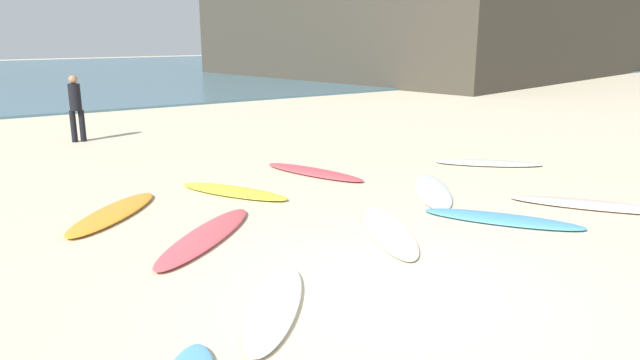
% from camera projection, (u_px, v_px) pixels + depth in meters
% --- Properties ---
extents(ground_plane, '(120.00, 120.00, 0.00)m').
position_uv_depth(ground_plane, '(400.00, 294.00, 5.95)').
color(ground_plane, beige).
extents(ocean_water, '(120.00, 40.00, 0.08)m').
position_uv_depth(ocean_water, '(2.00, 76.00, 34.89)').
color(ocean_water, '#426675').
rests_on(ocean_water, ground_plane).
extents(surfboard_1, '(1.18, 2.34, 0.08)m').
position_uv_depth(surfboard_1, '(313.00, 172.00, 10.94)').
color(surfboard_1, '#D84952').
rests_on(surfboard_1, ground_plane).
extents(surfboard_2, '(1.84, 2.33, 0.08)m').
position_uv_depth(surfboard_2, '(594.00, 205.00, 8.85)').
color(surfboard_2, silver).
rests_on(surfboard_2, ground_plane).
extents(surfboard_3, '(1.98, 1.98, 0.08)m').
position_uv_depth(surfboard_3, '(113.00, 213.00, 8.46)').
color(surfboard_3, orange).
rests_on(surfboard_3, ground_plane).
extents(surfboard_4, '(1.45, 2.12, 0.08)m').
position_uv_depth(surfboard_4, '(233.00, 191.00, 9.61)').
color(surfboard_4, yellow).
rests_on(surfboard_4, ground_plane).
extents(surfboard_5, '(1.82, 2.11, 0.06)m').
position_uv_depth(surfboard_5, '(433.00, 191.00, 9.68)').
color(surfboard_5, silver).
rests_on(surfboard_5, ground_plane).
extents(surfboard_6, '(1.49, 2.17, 0.07)m').
position_uv_depth(surfboard_6, '(390.00, 231.00, 7.73)').
color(surfboard_6, '#EEE3CA').
rests_on(surfboard_6, ground_plane).
extents(surfboard_7, '(1.91, 1.82, 0.08)m').
position_uv_depth(surfboard_7, '(488.00, 163.00, 11.68)').
color(surfboard_7, white).
rests_on(surfboard_7, ground_plane).
extents(surfboard_8, '(1.68, 2.17, 0.07)m').
position_uv_depth(surfboard_8, '(502.00, 219.00, 8.21)').
color(surfboard_8, '#51A1D9').
rests_on(surfboard_8, ground_plane).
extents(surfboard_9, '(2.19, 1.98, 0.08)m').
position_uv_depth(surfboard_9, '(206.00, 236.00, 7.51)').
color(surfboard_9, '#DA4E56').
rests_on(surfboard_9, ground_plane).
extents(surfboard_10, '(1.58, 1.78, 0.09)m').
position_uv_depth(surfboard_10, '(274.00, 306.00, 5.60)').
color(surfboard_10, silver).
rests_on(surfboard_10, ground_plane).
extents(beachgoer_near, '(0.34, 0.32, 1.62)m').
position_uv_depth(beachgoer_near, '(76.00, 105.00, 13.95)').
color(beachgoer_near, black).
rests_on(beachgoer_near, ground_plane).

